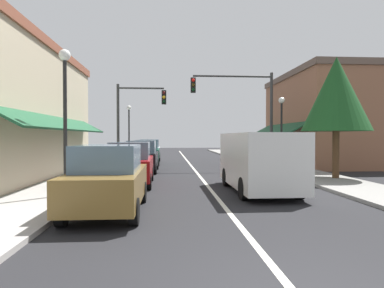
% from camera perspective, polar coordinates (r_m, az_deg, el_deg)
% --- Properties ---
extents(ground_plane, '(80.00, 80.00, 0.00)m').
position_cam_1_polar(ground_plane, '(21.84, 0.15, -4.01)').
color(ground_plane, black).
extents(sidewalk_left, '(2.60, 56.00, 0.12)m').
position_cam_1_polar(sidewalk_left, '(22.12, -14.24, -3.82)').
color(sidewalk_left, '#A39E99').
rests_on(sidewalk_left, ground).
extents(sidewalk_right, '(2.60, 56.00, 0.12)m').
position_cam_1_polar(sidewalk_right, '(22.90, 14.04, -3.65)').
color(sidewalk_right, gray).
rests_on(sidewalk_right, ground).
extents(lane_center_stripe, '(0.14, 52.00, 0.01)m').
position_cam_1_polar(lane_center_stripe, '(21.84, 0.15, -4.00)').
color(lane_center_stripe, silver).
rests_on(lane_center_stripe, ground).
extents(storefront_left_block, '(5.29, 14.20, 6.29)m').
position_cam_1_polar(storefront_left_block, '(17.30, -28.72, 4.91)').
color(storefront_left_block, '#BCAD8E').
rests_on(storefront_left_block, ground).
extents(storefront_right_block, '(6.83, 10.20, 6.50)m').
position_cam_1_polar(storefront_right_block, '(26.21, 21.18, 3.90)').
color(storefront_right_block, '#8E5B42').
rests_on(storefront_right_block, ground).
extents(parked_car_nearest_left, '(1.79, 4.11, 1.77)m').
position_cam_1_polar(parked_car_nearest_left, '(9.16, -13.84, -5.75)').
color(parked_car_nearest_left, brown).
rests_on(parked_car_nearest_left, ground).
extents(parked_car_second_left, '(1.83, 4.13, 1.77)m').
position_cam_1_polar(parked_car_second_left, '(14.16, -10.26, -3.29)').
color(parked_car_second_left, maroon).
rests_on(parked_car_second_left, ground).
extents(parked_car_third_left, '(1.81, 4.11, 1.77)m').
position_cam_1_polar(parked_car_third_left, '(19.47, -8.40, -2.06)').
color(parked_car_third_left, black).
rests_on(parked_car_third_left, ground).
extents(parked_car_far_left, '(1.86, 4.14, 1.77)m').
position_cam_1_polar(parked_car_far_left, '(24.55, -7.57, -1.39)').
color(parked_car_far_left, '#0F4C33').
rests_on(parked_car_far_left, ground).
extents(parked_car_distant_left, '(1.88, 4.15, 1.77)m').
position_cam_1_polar(parked_car_distant_left, '(29.05, -7.13, -0.99)').
color(parked_car_distant_left, silver).
rests_on(parked_car_distant_left, ground).
extents(van_in_lane, '(2.03, 5.19, 2.12)m').
position_cam_1_polar(van_in_lane, '(12.52, 11.01, -2.65)').
color(van_in_lane, silver).
rests_on(van_in_lane, ground).
extents(traffic_signal_mast_arm, '(5.11, 0.50, 5.95)m').
position_cam_1_polar(traffic_signal_mast_arm, '(21.25, 8.75, 6.78)').
color(traffic_signal_mast_arm, '#333333').
rests_on(traffic_signal_mast_arm, ground).
extents(traffic_signal_left_corner, '(3.19, 0.50, 5.38)m').
position_cam_1_polar(traffic_signal_left_corner, '(22.31, -9.59, 5.25)').
color(traffic_signal_left_corner, '#333333').
rests_on(traffic_signal_left_corner, ground).
extents(street_lamp_left_near, '(0.36, 0.36, 4.75)m').
position_cam_1_polar(street_lamp_left_near, '(11.58, -20.50, 7.17)').
color(street_lamp_left_near, black).
rests_on(street_lamp_left_near, ground).
extents(street_lamp_right_mid, '(0.36, 0.36, 4.32)m').
position_cam_1_polar(street_lamp_right_mid, '(20.84, 14.76, 3.84)').
color(street_lamp_right_mid, black).
rests_on(street_lamp_right_mid, ground).
extents(street_lamp_left_far, '(0.36, 0.36, 4.59)m').
position_cam_1_polar(street_lamp_left_far, '(28.69, -10.51, 3.43)').
color(street_lamp_left_far, black).
rests_on(street_lamp_left_far, ground).
extents(tree_right_near, '(3.06, 3.06, 5.61)m').
position_cam_1_polar(tree_right_near, '(16.84, 23.02, 7.68)').
color(tree_right_near, '#4C331E').
rests_on(tree_right_near, ground).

